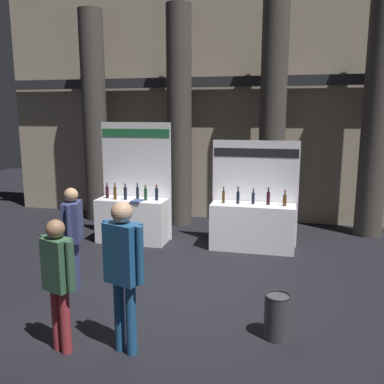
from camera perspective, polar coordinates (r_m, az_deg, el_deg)
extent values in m
plane|color=black|center=(6.87, -0.75, -13.11)|extent=(24.69, 24.69, 0.00)
cube|color=tan|center=(10.92, 5.29, 13.16)|extent=(12.34, 0.25, 6.48)
cube|color=#2D2D33|center=(10.64, 5.08, 14.98)|extent=(12.34, 0.20, 0.24)
cylinder|color=#423D38|center=(11.09, -13.34, 9.89)|extent=(0.61, 0.61, 5.32)
cylinder|color=#423D38|center=(10.30, -1.79, 10.12)|extent=(0.61, 0.61, 5.32)
cylinder|color=#423D38|center=(9.96, 11.09, 9.90)|extent=(0.61, 0.61, 5.32)
cylinder|color=#423D38|center=(10.13, 24.15, 9.18)|extent=(0.61, 0.61, 5.32)
cube|color=white|center=(9.13, -8.28, -3.94)|extent=(1.52, 0.60, 0.95)
cube|color=white|center=(9.27, -7.65, 1.50)|extent=(1.59, 0.04, 2.60)
cube|color=#1E6638|center=(9.14, -7.88, 8.10)|extent=(1.55, 0.01, 0.18)
cylinder|color=black|center=(9.22, -11.65, -0.06)|extent=(0.07, 0.07, 0.25)
cylinder|color=black|center=(9.19, -11.69, 0.96)|extent=(0.03, 0.03, 0.08)
cylinder|color=red|center=(9.18, -11.70, 1.24)|extent=(0.03, 0.03, 0.02)
cylinder|color=#472D14|center=(9.06, -10.60, -0.18)|extent=(0.07, 0.07, 0.26)
cylinder|color=#472D14|center=(9.02, -10.64, 0.88)|extent=(0.03, 0.03, 0.08)
cylinder|color=black|center=(9.02, -10.65, 1.18)|extent=(0.03, 0.03, 0.02)
cylinder|color=black|center=(8.98, -9.22, -0.22)|extent=(0.07, 0.07, 0.27)
cylinder|color=black|center=(8.95, -9.25, 0.85)|extent=(0.03, 0.03, 0.07)
cylinder|color=red|center=(8.94, -9.26, 1.12)|extent=(0.03, 0.03, 0.02)
cylinder|color=black|center=(8.99, -7.55, -0.18)|extent=(0.07, 0.07, 0.26)
cylinder|color=black|center=(8.96, -7.58, 0.90)|extent=(0.03, 0.03, 0.08)
cylinder|color=red|center=(8.95, -7.59, 1.22)|extent=(0.03, 0.03, 0.02)
cylinder|color=#19381E|center=(8.86, -6.45, -0.34)|extent=(0.07, 0.07, 0.25)
cylinder|color=#19381E|center=(8.83, -6.47, 0.67)|extent=(0.03, 0.03, 0.06)
cylinder|color=red|center=(8.82, -6.47, 0.93)|extent=(0.03, 0.03, 0.02)
cylinder|color=black|center=(8.83, -4.93, -0.32)|extent=(0.07, 0.07, 0.26)
cylinder|color=black|center=(8.80, -4.95, 0.73)|extent=(0.03, 0.03, 0.07)
cylinder|color=red|center=(8.80, -4.95, 0.99)|extent=(0.03, 0.03, 0.02)
cube|color=#334772|center=(8.79, -7.61, -1.23)|extent=(0.23, 0.30, 0.02)
cube|color=white|center=(8.63, 8.36, -4.81)|extent=(1.72, 0.60, 0.96)
cube|color=white|center=(8.81, 8.66, -0.21)|extent=(1.80, 0.04, 2.24)
cube|color=black|center=(8.67, 8.81, 5.38)|extent=(1.75, 0.01, 0.18)
cylinder|color=#472D14|center=(8.55, 4.38, -0.69)|extent=(0.06, 0.06, 0.26)
cylinder|color=#472D14|center=(8.52, 4.40, 0.39)|extent=(0.03, 0.03, 0.07)
cylinder|color=black|center=(8.51, 4.40, 0.69)|extent=(0.03, 0.03, 0.02)
cylinder|color=black|center=(8.53, 6.38, -0.78)|extent=(0.07, 0.07, 0.25)
cylinder|color=black|center=(8.50, 6.40, 0.32)|extent=(0.03, 0.03, 0.09)
cylinder|color=black|center=(8.49, 6.41, 0.67)|extent=(0.03, 0.03, 0.02)
cylinder|color=black|center=(8.55, 8.46, -0.88)|extent=(0.06, 0.06, 0.23)
cylinder|color=black|center=(8.52, 8.49, 0.12)|extent=(0.03, 0.03, 0.07)
cylinder|color=black|center=(8.51, 8.50, 0.42)|extent=(0.03, 0.03, 0.02)
cylinder|color=black|center=(8.51, 10.51, -0.87)|extent=(0.07, 0.07, 0.26)
cylinder|color=black|center=(8.48, 10.55, 0.26)|extent=(0.03, 0.03, 0.08)
cylinder|color=black|center=(8.47, 10.56, 0.57)|extent=(0.03, 0.03, 0.02)
cylinder|color=#472D14|center=(8.48, 12.71, -1.15)|extent=(0.07, 0.07, 0.22)
cylinder|color=#472D14|center=(8.45, 12.75, -0.13)|extent=(0.03, 0.03, 0.08)
cylinder|color=red|center=(8.44, 12.76, 0.22)|extent=(0.03, 0.03, 0.02)
cylinder|color=#38383D|center=(5.50, 11.74, -16.59)|extent=(0.33, 0.33, 0.55)
torus|color=black|center=(5.37, 11.86, -13.86)|extent=(0.33, 0.33, 0.02)
cylinder|color=navy|center=(5.15, -10.01, -16.45)|extent=(0.12, 0.12, 0.88)
cylinder|color=navy|center=(5.04, -8.43, -17.04)|extent=(0.12, 0.12, 0.88)
cube|color=navy|center=(4.78, -9.52, -8.31)|extent=(0.46, 0.37, 0.70)
sphere|color=tan|center=(4.65, -9.70, -2.75)|extent=(0.24, 0.24, 0.24)
cylinder|color=navy|center=(4.94, -11.67, -7.55)|extent=(0.08, 0.08, 0.66)
cylinder|color=navy|center=(4.62, -7.23, -8.71)|extent=(0.08, 0.08, 0.66)
cylinder|color=navy|center=(6.90, -16.07, -9.87)|extent=(0.12, 0.12, 0.80)
cylinder|color=navy|center=(7.07, -15.75, -9.36)|extent=(0.12, 0.12, 0.80)
cube|color=navy|center=(6.77, -16.22, -3.94)|extent=(0.36, 0.48, 0.63)
sphere|color=tan|center=(6.68, -16.41, -0.37)|extent=(0.22, 0.22, 0.22)
cylinder|color=navy|center=(6.53, -16.71, -4.38)|extent=(0.08, 0.08, 0.60)
cylinder|color=navy|center=(7.01, -15.78, -3.29)|extent=(0.08, 0.08, 0.60)
cylinder|color=maroon|center=(5.26, -17.13, -16.81)|extent=(0.12, 0.12, 0.78)
cylinder|color=maroon|center=(5.37, -18.16, -16.31)|extent=(0.12, 0.12, 0.78)
cube|color=#33563D|center=(5.04, -18.11, -9.47)|extent=(0.39, 0.32, 0.62)
sphere|color=#8C6647|center=(4.91, -18.40, -4.86)|extent=(0.21, 0.21, 0.21)
cylinder|color=#33563D|center=(4.88, -16.55, -9.87)|extent=(0.08, 0.08, 0.59)
cylinder|color=#33563D|center=(5.19, -19.59, -8.78)|extent=(0.08, 0.08, 0.59)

